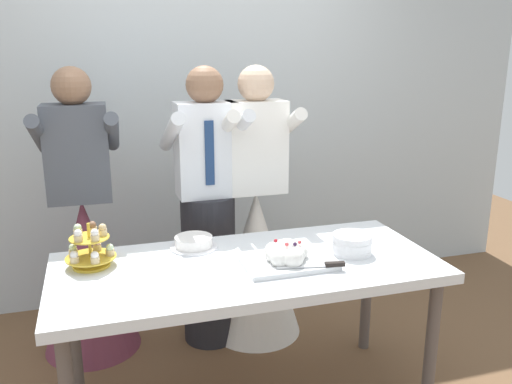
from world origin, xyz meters
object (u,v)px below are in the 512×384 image
(main_cake_tray, at_px, (287,256))
(person_bride, at_px, (256,244))
(person_groom, at_px, (208,224))
(person_guest, at_px, (86,256))
(plate_stack, at_px, (352,244))
(round_cake, at_px, (194,243))
(cupcake_stand, at_px, (90,249))
(dessert_table, at_px, (248,277))

(main_cake_tray, xyz_separation_m, person_bride, (0.08, 0.77, -0.24))
(person_groom, relative_size, person_guest, 1.00)
(main_cake_tray, bearing_deg, person_groom, 105.38)
(main_cake_tray, xyz_separation_m, plate_stack, (0.35, 0.04, 0.01))
(round_cake, xyz_separation_m, person_bride, (0.46, 0.44, -0.22))
(plate_stack, bearing_deg, person_groom, 127.53)
(cupcake_stand, xyz_separation_m, person_groom, (0.66, 0.53, -0.12))
(cupcake_stand, relative_size, person_bride, 0.14)
(person_bride, bearing_deg, plate_stack, -69.93)
(person_guest, bearing_deg, plate_stack, -33.51)
(main_cake_tray, height_order, person_bride, person_bride)
(plate_stack, bearing_deg, person_bride, 110.07)
(plate_stack, bearing_deg, dessert_table, 176.75)
(dessert_table, distance_m, cupcake_stand, 0.74)
(person_bride, bearing_deg, dessert_table, -109.89)
(cupcake_stand, bearing_deg, person_groom, 38.88)
(dessert_table, height_order, person_groom, person_groom)
(person_groom, bearing_deg, main_cake_tray, -74.62)
(round_cake, relative_size, person_guest, 0.14)
(person_bride, bearing_deg, cupcake_stand, -150.90)
(dessert_table, height_order, cupcake_stand, cupcake_stand)
(cupcake_stand, height_order, plate_stack, cupcake_stand)
(round_cake, relative_size, person_groom, 0.14)
(dessert_table, height_order, round_cake, round_cake)
(plate_stack, height_order, person_groom, person_groom)
(dessert_table, bearing_deg, plate_stack, -3.25)
(plate_stack, relative_size, person_guest, 0.12)
(person_bride, bearing_deg, person_guest, 174.07)
(dessert_table, height_order, person_bride, person_bride)
(round_cake, height_order, person_bride, person_bride)
(cupcake_stand, distance_m, person_bride, 1.13)
(person_groom, bearing_deg, cupcake_stand, -141.12)
(dessert_table, bearing_deg, person_groom, 93.34)
(person_guest, bearing_deg, round_cake, -45.32)
(person_groom, distance_m, person_bride, 0.34)
(person_groom, relative_size, person_bride, 1.00)
(dessert_table, height_order, person_guest, person_guest)
(dessert_table, xyz_separation_m, person_groom, (-0.04, 0.71, 0.05))
(person_guest, bearing_deg, cupcake_stand, -86.38)
(dessert_table, bearing_deg, person_guest, 132.57)
(main_cake_tray, xyz_separation_m, person_groom, (-0.21, 0.77, -0.07))
(cupcake_stand, relative_size, main_cake_tray, 0.53)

